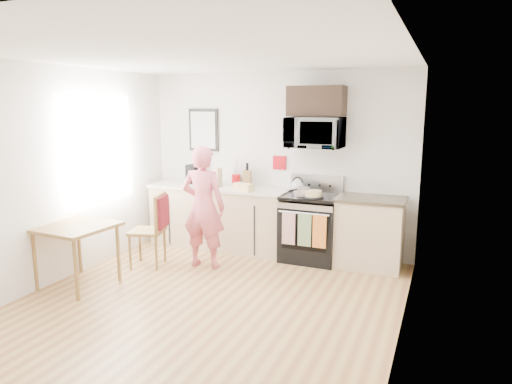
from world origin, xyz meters
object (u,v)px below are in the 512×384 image
at_px(person, 203,207).
at_px(chair, 157,220).
at_px(range, 311,229).
at_px(microwave, 315,133).
at_px(dining_table, 76,232).
at_px(cake, 313,194).

distance_m(person, chair, 0.64).
xyz_separation_m(range, microwave, (-0.00, 0.10, 1.32)).
bearing_deg(person, chair, 18.63).
relative_size(microwave, dining_table, 0.96).
xyz_separation_m(range, person, (-1.23, -0.81, 0.37)).
bearing_deg(range, microwave, 90.06).
relative_size(range, microwave, 1.53).
xyz_separation_m(dining_table, cake, (2.36, 1.81, 0.31)).
xyz_separation_m(range, cake, (0.08, -0.17, 0.53)).
bearing_deg(dining_table, chair, 62.75).
distance_m(chair, cake, 2.10).
distance_m(microwave, dining_table, 3.29).
distance_m(range, chair, 2.10).
bearing_deg(dining_table, person, 48.48).
height_order(microwave, person, microwave).
height_order(microwave, cake, microwave).
bearing_deg(dining_table, range, 41.09).
relative_size(microwave, cake, 2.74).
xyz_separation_m(microwave, dining_table, (-2.28, -2.09, -1.10)).
relative_size(microwave, person, 0.47).
relative_size(range, cake, 4.18).
xyz_separation_m(microwave, chair, (-1.80, -1.16, -1.12)).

